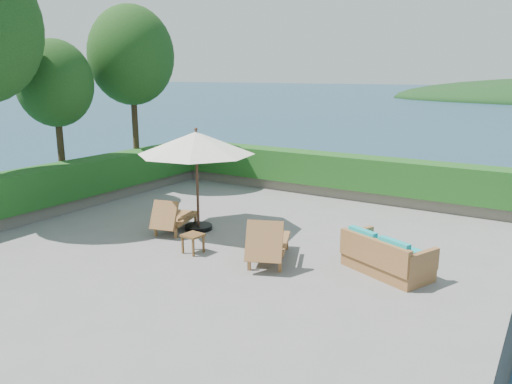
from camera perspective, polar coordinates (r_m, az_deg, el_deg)
The scene contains 14 objects.
ground at distance 11.70m, azimuth -3.33°, elevation -5.84°, with size 12.00×12.00×0.00m, color gray.
foundation at distance 12.30m, azimuth -3.23°, elevation -12.68°, with size 12.00×12.00×3.00m, color #5B5248.
ocean at distance 13.00m, azimuth -3.15°, elevation -18.43°, with size 600.00×600.00×0.00m, color #173348.
planter_wall_far at distance 16.36m, azimuth 8.00°, elevation 0.32°, with size 12.00×0.60×0.36m, color slate.
planter_wall_left at distance 15.44m, azimuth -20.62°, elevation -1.22°, with size 0.60×12.00×0.36m, color slate.
hedge_far at distance 16.22m, azimuth 8.07°, elevation 2.62°, with size 12.40×0.90×1.00m, color #164614.
hedge_left at distance 15.29m, azimuth -20.82°, elevation 1.21°, with size 0.90×12.40×1.00m, color #164614.
tree_mid at distance 15.94m, azimuth -22.00°, elevation 11.38°, with size 2.20×2.20×4.83m.
tree_far at distance 17.40m, azimuth -14.07°, elevation 14.86°, with size 2.80×2.80×6.03m.
patio_umbrella at distance 12.28m, azimuth -6.84°, elevation 5.48°, with size 3.45×3.45×2.58m.
lounge_left at distance 12.55m, azimuth -9.42°, elevation -2.87°, with size 1.00×1.65×0.89m.
lounge_right at distance 10.41m, azimuth 1.39°, elevation -5.78°, with size 1.36×1.93×1.03m.
side_table at distance 11.03m, azimuth -7.22°, elevation -5.18°, with size 0.44×0.44×0.43m.
wicker_loveseat at distance 10.19m, azimuth 14.55°, elevation -7.27°, with size 1.93×1.50×0.85m.
Camera 1 is at (6.39, -9.01, 3.86)m, focal length 35.00 mm.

